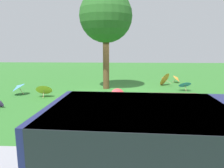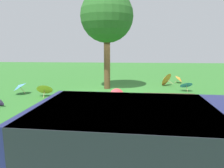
% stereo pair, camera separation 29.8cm
% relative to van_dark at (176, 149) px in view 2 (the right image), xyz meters
% --- Properties ---
extents(ground, '(40.00, 40.00, 0.00)m').
position_rel_van_dark_xyz_m(ground, '(1.31, -7.95, -0.91)').
color(ground, '#2D6B28').
extents(van_dark, '(4.68, 2.30, 1.53)m').
position_rel_van_dark_xyz_m(van_dark, '(0.00, 0.00, 0.00)').
color(van_dark, '#191E4C').
rests_on(van_dark, ground).
extents(park_bench, '(1.61, 0.51, 0.90)m').
position_rel_van_dark_xyz_m(park_bench, '(-0.63, -3.90, -0.45)').
color(park_bench, brown).
rests_on(park_bench, ground).
extents(shade_tree, '(2.88, 2.88, 5.46)m').
position_rel_van_dark_xyz_m(shade_tree, '(1.87, -8.78, 3.07)').
color(shade_tree, brown).
rests_on(shade_tree, ground).
extents(parasol_blue_0, '(0.74, 0.71, 0.61)m').
position_rel_van_dark_xyz_m(parasol_blue_0, '(-2.44, -8.37, -0.53)').
color(parasol_blue_0, tan).
rests_on(parasol_blue_0, ground).
extents(parasol_teal_0, '(0.61, 0.65, 0.60)m').
position_rel_van_dark_xyz_m(parasol_teal_0, '(2.19, -5.69, -0.61)').
color(parasol_teal_0, tan).
rests_on(parasol_teal_0, ground).
extents(parasol_red_0, '(0.68, 0.74, 0.56)m').
position_rel_van_dark_xyz_m(parasol_red_0, '(-1.13, -5.15, -0.62)').
color(parasol_red_0, tan).
rests_on(parasol_red_0, ground).
extents(parasol_yellow_0, '(0.85, 0.76, 0.71)m').
position_rel_van_dark_xyz_m(parasol_yellow_0, '(4.71, -6.69, -0.52)').
color(parasol_yellow_0, tan).
rests_on(parasol_yellow_0, ground).
extents(parasol_orange_0, '(0.65, 0.70, 0.55)m').
position_rel_van_dark_xyz_m(parasol_orange_0, '(-2.71, -10.96, -0.60)').
color(parasol_orange_0, tan).
rests_on(parasol_orange_0, ground).
extents(parasol_purple_1, '(0.69, 0.65, 0.66)m').
position_rel_van_dark_xyz_m(parasol_purple_1, '(3.22, -3.95, -0.58)').
color(parasol_purple_1, tan).
rests_on(parasol_purple_1, ground).
extents(parasol_red_1, '(0.71, 0.66, 0.63)m').
position_rel_van_dark_xyz_m(parasol_red_1, '(1.15, -5.85, -0.60)').
color(parasol_red_1, tan).
rests_on(parasol_red_1, ground).
extents(parasol_blue_1, '(0.78, 0.81, 0.65)m').
position_rel_van_dark_xyz_m(parasol_blue_1, '(6.17, -7.04, -0.50)').
color(parasol_blue_1, tan).
rests_on(parasol_blue_1, ground).
extents(parasol_orange_1, '(0.97, 1.01, 0.85)m').
position_rel_van_dark_xyz_m(parasol_orange_1, '(-1.63, -10.00, -0.49)').
color(parasol_orange_1, tan).
rests_on(parasol_orange_1, ground).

